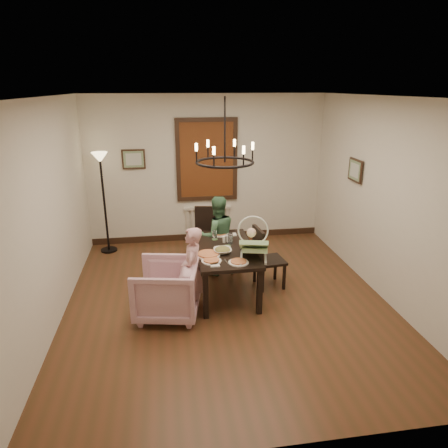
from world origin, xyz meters
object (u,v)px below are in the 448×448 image
object	(u,v)px
elderly_woman	(192,278)
drinking_glass	(230,240)
chair_far	(206,236)
dining_table	(225,253)
baby_bouncer	(254,243)
armchair	(167,289)
floor_lamp	(105,205)
seated_man	(217,242)
chair_right	(270,257)

from	to	relation	value
elderly_woman	drinking_glass	bearing A→B (deg)	145.39
chair_far	drinking_glass	xyz separation A→B (m)	(0.25, -1.00, 0.29)
dining_table	baby_bouncer	world-z (taller)	baby_bouncer
dining_table	armchair	size ratio (longest dim) A/B	1.81
dining_table	floor_lamp	distance (m)	2.68
floor_lamp	baby_bouncer	bearing A→B (deg)	-45.03
seated_man	baby_bouncer	xyz separation A→B (m)	(0.36, -1.03, 0.36)
armchair	baby_bouncer	bearing A→B (deg)	107.43
elderly_woman	seated_man	size ratio (longest dim) A/B	0.93
armchair	seated_man	bearing A→B (deg)	155.33
baby_bouncer	drinking_glass	size ratio (longest dim) A/B	4.32
seated_man	baby_bouncer	distance (m)	1.15
baby_bouncer	armchair	bearing A→B (deg)	-160.41
chair_right	floor_lamp	size ratio (longest dim) A/B	0.53
dining_table	drinking_glass	distance (m)	0.21
armchair	seated_man	size ratio (longest dim) A/B	0.77
armchair	seated_man	world-z (taller)	seated_man
dining_table	chair_right	world-z (taller)	chair_right
drinking_glass	floor_lamp	distance (m)	2.67
floor_lamp	drinking_glass	bearing A→B (deg)	-41.06
floor_lamp	seated_man	bearing A→B (deg)	-32.81
elderly_woman	floor_lamp	world-z (taller)	floor_lamp
chair_right	baby_bouncer	size ratio (longest dim) A/B	1.57
chair_far	chair_right	size ratio (longest dim) A/B	1.00
dining_table	elderly_woman	bearing A→B (deg)	-136.98
dining_table	seated_man	bearing A→B (deg)	92.10
armchair	drinking_glass	bearing A→B (deg)	134.35
chair_right	armchair	world-z (taller)	chair_right
chair_far	floor_lamp	distance (m)	1.96
seated_man	floor_lamp	bearing A→B (deg)	-42.35
dining_table	seated_man	world-z (taller)	seated_man
seated_man	drinking_glass	world-z (taller)	seated_man
dining_table	baby_bouncer	distance (m)	0.59
chair_right	seated_man	distance (m)	0.93
dining_table	elderly_woman	xyz separation A→B (m)	(-0.51, -0.48, -0.12)
elderly_woman	dining_table	bearing A→B (deg)	144.56
chair_far	chair_right	distance (m)	1.34
baby_bouncer	drinking_glass	distance (m)	0.57
floor_lamp	chair_far	bearing A→B (deg)	-23.09
chair_far	baby_bouncer	distance (m)	1.63
dining_table	floor_lamp	world-z (taller)	floor_lamp
drinking_glass	floor_lamp	bearing A→B (deg)	138.94
dining_table	drinking_glass	bearing A→B (deg)	47.76
chair_right	drinking_glass	xyz separation A→B (m)	(-0.60, 0.04, 0.29)
chair_right	floor_lamp	bearing A→B (deg)	48.44
drinking_glass	floor_lamp	xyz separation A→B (m)	(-2.01, 1.75, 0.13)
baby_bouncer	dining_table	bearing A→B (deg)	143.89
seated_man	drinking_glass	bearing A→B (deg)	93.70
baby_bouncer	floor_lamp	xyz separation A→B (m)	(-2.25, 2.25, -0.00)
armchair	dining_table	bearing A→B (deg)	132.26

